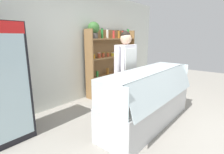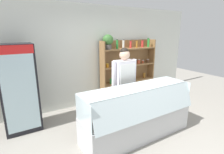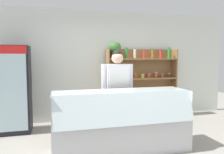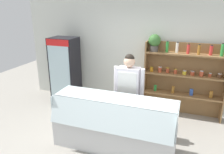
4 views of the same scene
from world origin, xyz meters
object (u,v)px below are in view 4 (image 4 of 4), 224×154
deli_display_case (114,133)px  shelving_unit (179,72)px  drinks_fridge (65,71)px  shop_clerk (129,88)px

deli_display_case → shelving_unit: bearing=61.1°
shelving_unit → deli_display_case: shelving_unit is taller
shelving_unit → drinks_fridge: bearing=-173.0°
drinks_fridge → deli_display_case: size_ratio=0.80×
shelving_unit → deli_display_case: (-1.00, -1.81, -0.77)m
shelving_unit → shop_clerk: bearing=-126.4°
drinks_fridge → shop_clerk: 2.16m
shop_clerk → drinks_fridge: bearing=156.6°
deli_display_case → shop_clerk: 0.92m
drinks_fridge → shelving_unit: shelving_unit is taller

